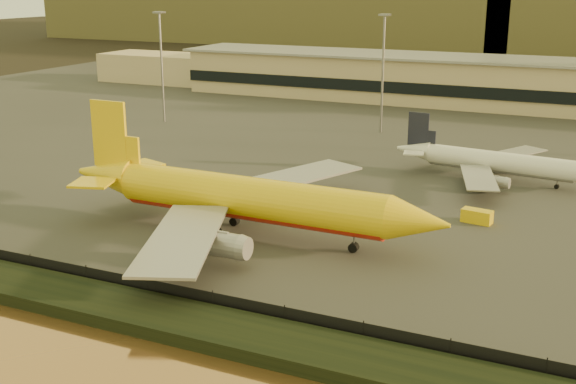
# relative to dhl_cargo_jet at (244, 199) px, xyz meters

# --- Properties ---
(ground) EXTENTS (900.00, 900.00, 0.00)m
(ground) POSITION_rel_dhl_cargo_jet_xyz_m (6.11, -9.07, -5.06)
(ground) COLOR black
(ground) RESTS_ON ground
(embankment) EXTENTS (320.00, 7.00, 1.40)m
(embankment) POSITION_rel_dhl_cargo_jet_xyz_m (6.11, -26.07, -4.36)
(embankment) COLOR black
(embankment) RESTS_ON ground
(tarmac) EXTENTS (320.00, 220.00, 0.20)m
(tarmac) POSITION_rel_dhl_cargo_jet_xyz_m (6.11, 85.93, -4.96)
(tarmac) COLOR #2D2D2D
(tarmac) RESTS_ON ground
(perimeter_fence) EXTENTS (300.00, 0.05, 2.20)m
(perimeter_fence) POSITION_rel_dhl_cargo_jet_xyz_m (6.11, -22.07, -3.76)
(perimeter_fence) COLOR black
(perimeter_fence) RESTS_ON tarmac
(terminal_building) EXTENTS (202.00, 25.00, 12.60)m
(terminal_building) POSITION_rel_dhl_cargo_jet_xyz_m (-8.41, 116.48, 1.19)
(terminal_building) COLOR tan
(terminal_building) RESTS_ON tarmac
(apron_light_masts) EXTENTS (152.20, 12.20, 25.40)m
(apron_light_masts) POSITION_rel_dhl_cargo_jet_xyz_m (21.11, 65.93, 10.65)
(apron_light_masts) COLOR slate
(apron_light_masts) RESTS_ON tarmac
(dhl_cargo_jet) EXTENTS (54.29, 53.37, 16.27)m
(dhl_cargo_jet) POSITION_rel_dhl_cargo_jet_xyz_m (0.00, 0.00, 0.00)
(dhl_cargo_jet) COLOR #E2B90B
(dhl_cargo_jet) RESTS_ON tarmac
(white_narrowbody_jet) EXTENTS (35.51, 34.43, 10.20)m
(white_narrowbody_jet) POSITION_rel_dhl_cargo_jet_xyz_m (25.63, 41.13, -1.81)
(white_narrowbody_jet) COLOR silver
(white_narrowbody_jet) RESTS_ON tarmac
(gse_vehicle_yellow) EXTENTS (4.34, 2.44, 1.85)m
(gse_vehicle_yellow) POSITION_rel_dhl_cargo_jet_xyz_m (27.04, 17.55, -3.93)
(gse_vehicle_yellow) COLOR #E2B90B
(gse_vehicle_yellow) RESTS_ON tarmac
(gse_vehicle_white) EXTENTS (4.68, 3.52, 1.92)m
(gse_vehicle_white) POSITION_rel_dhl_cargo_jet_xyz_m (-6.55, 20.43, -3.90)
(gse_vehicle_white) COLOR silver
(gse_vehicle_white) RESTS_ON tarmac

